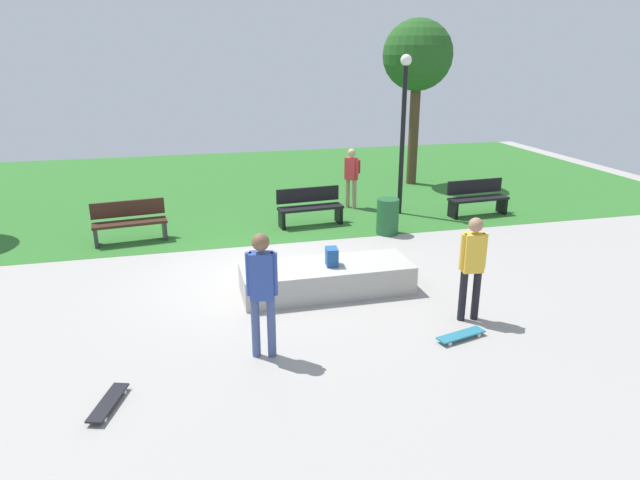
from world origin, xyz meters
TOP-DOWN VIEW (x-y plane):
  - ground_plane at (0.00, 0.00)m, footprint 28.00×28.00m
  - grass_lawn at (0.00, 7.90)m, footprint 26.60×12.20m
  - concrete_ledge at (0.95, -0.99)m, footprint 3.01×1.07m
  - backpack_on_ledge at (1.03, -1.02)m, footprint 0.23×0.30m
  - skater_performing_trick at (2.86, -2.60)m, footprint 0.43×0.23m
  - skater_watching at (-0.47, -2.94)m, footprint 0.42×0.27m
  - skateboard_by_ledge at (2.45, -3.17)m, footprint 0.82×0.39m
  - skateboard_spare at (-2.49, -3.68)m, footprint 0.44×0.82m
  - park_bench_center_lawn at (6.02, 2.88)m, footprint 1.63×0.58m
  - park_bench_far_left at (1.58, 3.07)m, footprint 1.63×0.60m
  - park_bench_near_lamppost at (-2.64, 2.81)m, footprint 1.65×0.67m
  - tree_broad_elm at (5.82, 6.75)m, footprint 2.13×2.13m
  - lamp_post at (4.11, 3.50)m, footprint 0.28×0.28m
  - trash_bin at (3.18, 1.92)m, footprint 0.52×0.52m
  - pedestrian_with_backpack at (3.05, 4.35)m, footprint 0.45×0.44m

SIDE VIEW (x-z plane):
  - ground_plane at x=0.00m, z-range 0.00..0.00m
  - grass_lawn at x=0.00m, z-range 0.00..0.01m
  - skateboard_by_ledge at x=2.45m, z-range 0.02..0.10m
  - skateboard_spare at x=-2.49m, z-range 0.02..0.10m
  - concrete_ledge at x=0.95m, z-range 0.00..0.51m
  - trash_bin at x=3.18m, z-range 0.00..0.84m
  - park_bench_center_lawn at x=6.02m, z-range 0.03..0.94m
  - park_bench_far_left at x=1.58m, z-range 0.03..0.94m
  - park_bench_near_lamppost at x=-2.64m, z-range 0.03..0.94m
  - backpack_on_ledge at x=1.03m, z-range 0.51..0.83m
  - pedestrian_with_backpack at x=3.05m, z-range 0.16..1.79m
  - skater_performing_trick at x=2.86m, z-range 0.14..1.84m
  - skater_watching at x=-0.47m, z-range 0.17..1.98m
  - lamp_post at x=4.11m, z-range 0.45..4.47m
  - tree_broad_elm at x=5.82m, z-range 1.38..6.43m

